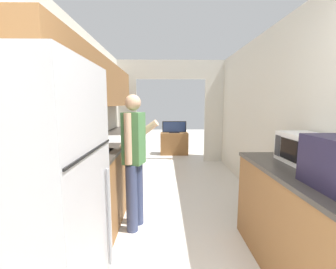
{
  "coord_description": "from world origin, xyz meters",
  "views": [
    {
      "loc": [
        -0.16,
        -0.51,
        1.47
      ],
      "look_at": [
        -0.12,
        2.39,
        1.06
      ],
      "focal_mm": 24.0,
      "sensor_mm": 36.0,
      "label": 1
    }
  ],
  "objects_px": {
    "tv_cabinet": "(174,143)",
    "television": "(174,127)",
    "refrigerator": "(28,217)",
    "person": "(134,159)",
    "range_oven": "(113,167)",
    "microwave": "(303,148)"
  },
  "relations": [
    {
      "from": "tv_cabinet",
      "to": "television",
      "type": "bearing_deg",
      "value": -90.0
    },
    {
      "from": "tv_cabinet",
      "to": "refrigerator",
      "type": "bearing_deg",
      "value": -101.33
    },
    {
      "from": "person",
      "to": "television",
      "type": "height_order",
      "value": "person"
    },
    {
      "from": "range_oven",
      "to": "person",
      "type": "distance_m",
      "value": 1.14
    },
    {
      "from": "refrigerator",
      "to": "range_oven",
      "type": "bearing_deg",
      "value": 91.57
    },
    {
      "from": "refrigerator",
      "to": "tv_cabinet",
      "type": "height_order",
      "value": "refrigerator"
    },
    {
      "from": "range_oven",
      "to": "television",
      "type": "xyz_separation_m",
      "value": [
        1.11,
        2.88,
        0.32
      ]
    },
    {
      "from": "range_oven",
      "to": "television",
      "type": "bearing_deg",
      "value": 68.92
    },
    {
      "from": "microwave",
      "to": "television",
      "type": "distance_m",
      "value": 4.48
    },
    {
      "from": "refrigerator",
      "to": "microwave",
      "type": "bearing_deg",
      "value": 21.78
    },
    {
      "from": "person",
      "to": "microwave",
      "type": "height_order",
      "value": "person"
    },
    {
      "from": "tv_cabinet",
      "to": "television",
      "type": "height_order",
      "value": "television"
    },
    {
      "from": "refrigerator",
      "to": "microwave",
      "type": "relative_size",
      "value": 3.81
    },
    {
      "from": "refrigerator",
      "to": "person",
      "type": "bearing_deg",
      "value": 72.9
    },
    {
      "from": "microwave",
      "to": "tv_cabinet",
      "type": "relative_size",
      "value": 0.56
    },
    {
      "from": "microwave",
      "to": "tv_cabinet",
      "type": "height_order",
      "value": "microwave"
    },
    {
      "from": "microwave",
      "to": "television",
      "type": "relative_size",
      "value": 0.65
    },
    {
      "from": "refrigerator",
      "to": "television",
      "type": "bearing_deg",
      "value": 78.58
    },
    {
      "from": "microwave",
      "to": "tv_cabinet",
      "type": "bearing_deg",
      "value": 102.61
    },
    {
      "from": "range_oven",
      "to": "refrigerator",
      "type": "bearing_deg",
      "value": -88.43
    },
    {
      "from": "refrigerator",
      "to": "television",
      "type": "xyz_separation_m",
      "value": [
        1.05,
        5.18,
        -0.05
      ]
    },
    {
      "from": "refrigerator",
      "to": "microwave",
      "type": "xyz_separation_m",
      "value": [
        2.03,
        0.81,
        0.21
      ]
    }
  ]
}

